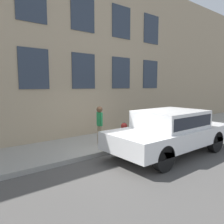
# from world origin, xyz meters

# --- Properties ---
(ground_plane) EXTENTS (80.00, 80.00, 0.00)m
(ground_plane) POSITION_xyz_m (0.00, 0.00, 0.00)
(ground_plane) COLOR #514F4C
(sidewalk) EXTENTS (2.58, 60.00, 0.15)m
(sidewalk) POSITION_xyz_m (1.29, 0.00, 0.08)
(sidewalk) COLOR #9E9B93
(sidewalk) RESTS_ON ground_plane
(building_facade) EXTENTS (0.33, 40.00, 7.81)m
(building_facade) POSITION_xyz_m (2.73, 0.00, 3.91)
(building_facade) COLOR tan
(building_facade) RESTS_ON ground_plane
(fire_hydrant) EXTENTS (0.32, 0.44, 0.78)m
(fire_hydrant) POSITION_xyz_m (0.47, -0.54, 0.56)
(fire_hydrant) COLOR red
(fire_hydrant) RESTS_ON sidewalk
(person) EXTENTS (0.35, 0.23, 1.45)m
(person) POSITION_xyz_m (0.92, 0.32, 1.03)
(person) COLOR #998466
(person) RESTS_ON sidewalk
(parked_car_white_near) EXTENTS (1.99, 4.76, 1.53)m
(parked_car_white_near) POSITION_xyz_m (-1.26, -1.14, 0.87)
(parked_car_white_near) COLOR black
(parked_car_white_near) RESTS_ON ground_plane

